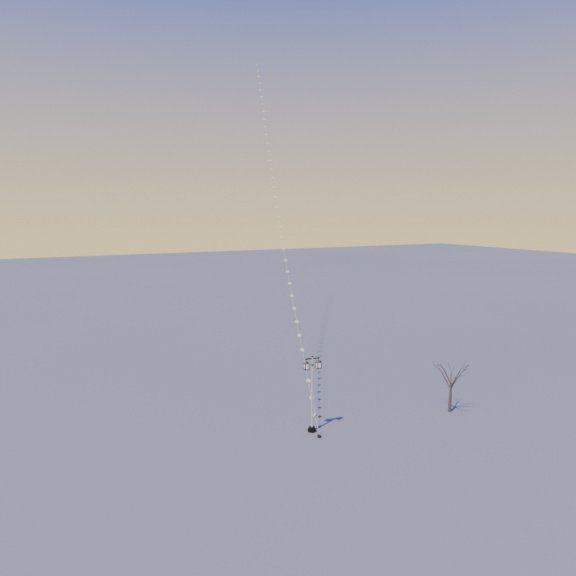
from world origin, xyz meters
TOP-DOWN VIEW (x-y plane):
  - ground at (0.00, 0.00)m, footprint 300.00×300.00m
  - street_lamp at (-1.30, 1.80)m, footprint 1.26×0.56m
  - bare_tree at (8.96, 0.26)m, footprint 2.27×2.27m
  - kite_train at (6.19, 22.56)m, footprint 15.71×44.19m

SIDE VIEW (x-z plane):
  - ground at x=0.00m, z-range 0.00..0.00m
  - bare_tree at x=8.96m, z-range 0.73..4.50m
  - street_lamp at x=-1.30m, z-range 0.27..5.26m
  - kite_train at x=6.19m, z-range -0.10..34.72m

